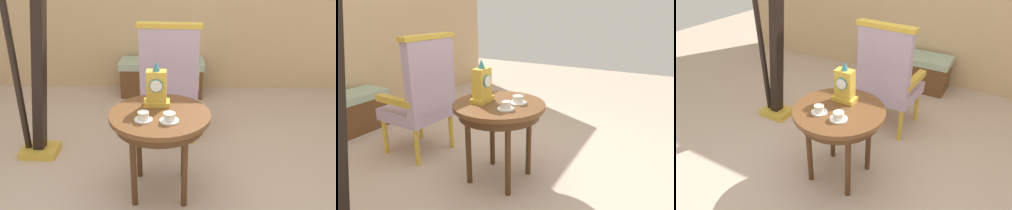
{
  "view_description": "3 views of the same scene",
  "coord_description": "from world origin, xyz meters",
  "views": [
    {
      "loc": [
        0.15,
        -2.28,
        1.72
      ],
      "look_at": [
        0.08,
        0.09,
        0.67
      ],
      "focal_mm": 38.2,
      "sensor_mm": 36.0,
      "label": 1
    },
    {
      "loc": [
        -1.93,
        -1.18,
        1.38
      ],
      "look_at": [
        0.11,
        -0.03,
        0.62
      ],
      "focal_mm": 33.18,
      "sensor_mm": 36.0,
      "label": 2
    },
    {
      "loc": [
        1.05,
        -1.75,
        1.86
      ],
      "look_at": [
        0.07,
        -0.02,
        0.7
      ],
      "focal_mm": 32.8,
      "sensor_mm": 36.0,
      "label": 3
    }
  ],
  "objects": [
    {
      "name": "window_bench",
      "position": [
        -0.05,
        1.95,
        0.22
      ],
      "size": [
        1.04,
        0.4,
        0.44
      ],
      "color": "#9EB299",
      "rests_on": "ground"
    },
    {
      "name": "harp",
      "position": [
        -1.05,
        0.47,
        0.69
      ],
      "size": [
        0.4,
        0.24,
        1.72
      ],
      "color": "gold",
      "rests_on": "ground"
    },
    {
      "name": "teacup_left",
      "position": [
        -0.08,
        -0.14,
        0.68
      ],
      "size": [
        0.12,
        0.12,
        0.06
      ],
      "color": "white",
      "rests_on": "side_table"
    },
    {
      "name": "ground_plane",
      "position": [
        0.0,
        0.0,
        0.0
      ],
      "size": [
        10.0,
        10.0,
        0.0
      ],
      "primitive_type": "plane",
      "color": "#BCA38E"
    },
    {
      "name": "side_table",
      "position": [
        0.03,
        -0.02,
        0.58
      ],
      "size": [
        0.72,
        0.72,
        0.65
      ],
      "color": "brown",
      "rests_on": "ground"
    },
    {
      "name": "armchair",
      "position": [
        0.08,
        0.83,
        0.59
      ],
      "size": [
        0.57,
        0.56,
        1.14
      ],
      "color": "#B299B7",
      "rests_on": "ground"
    },
    {
      "name": "mantel_clock",
      "position": [
        0.0,
        0.12,
        0.79
      ],
      "size": [
        0.19,
        0.11,
        0.34
      ],
      "color": "gold",
      "rests_on": "side_table"
    },
    {
      "name": "teacup_right",
      "position": [
        0.1,
        -0.15,
        0.68
      ],
      "size": [
        0.13,
        0.13,
        0.06
      ],
      "color": "white",
      "rests_on": "side_table"
    }
  ]
}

